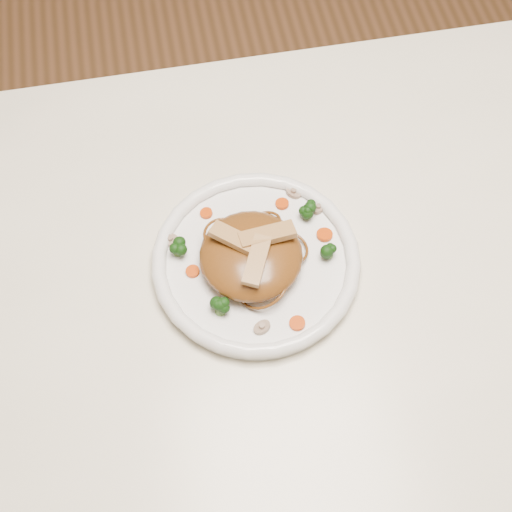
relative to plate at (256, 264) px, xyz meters
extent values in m
plane|color=brown|center=(0.10, -0.02, -0.76)|extent=(4.00, 4.00, 0.00)
cube|color=white|center=(0.10, -0.02, -0.03)|extent=(1.20, 0.80, 0.04)
cylinder|color=brown|center=(-0.44, 0.32, -0.40)|extent=(0.06, 0.06, 0.71)
cylinder|color=white|center=(0.00, 0.00, 0.00)|extent=(0.36, 0.36, 0.02)
ellipsoid|color=brown|center=(-0.01, 0.00, 0.03)|extent=(0.16, 0.16, 0.04)
cube|color=tan|center=(0.02, 0.01, 0.06)|extent=(0.08, 0.03, 0.01)
cube|color=tan|center=(-0.02, 0.01, 0.06)|extent=(0.07, 0.06, 0.01)
cube|color=tan|center=(0.00, -0.03, 0.06)|extent=(0.05, 0.07, 0.01)
cylinder|color=#CC4307|center=(0.05, 0.08, 0.01)|extent=(0.02, 0.02, 0.00)
cylinder|color=#CC4307|center=(-0.09, 0.00, 0.01)|extent=(0.02, 0.02, 0.00)
cylinder|color=#CC4307|center=(0.10, 0.02, 0.01)|extent=(0.03, 0.03, 0.00)
cylinder|color=#CC4307|center=(-0.05, 0.09, 0.01)|extent=(0.02, 0.02, 0.00)
cylinder|color=#CC4307|center=(0.03, -0.10, 0.01)|extent=(0.03, 0.03, 0.00)
cylinder|color=gray|center=(-0.01, -0.10, 0.01)|extent=(0.03, 0.03, 0.01)
cylinder|color=gray|center=(0.10, 0.06, 0.01)|extent=(0.03, 0.03, 0.01)
cylinder|color=gray|center=(-0.11, 0.05, 0.01)|extent=(0.04, 0.04, 0.01)
cylinder|color=gray|center=(0.07, 0.10, 0.01)|extent=(0.03, 0.03, 0.01)
camera|label=1|loc=(-0.08, -0.45, 0.85)|focal=49.87mm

